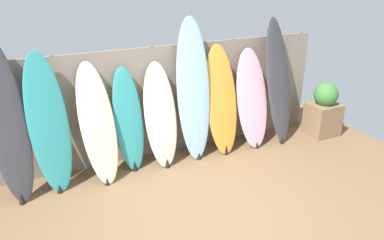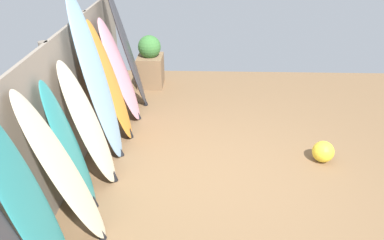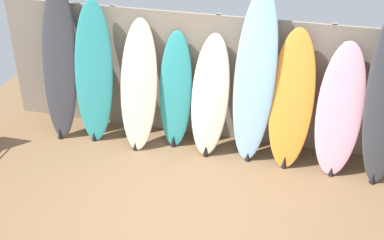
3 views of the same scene
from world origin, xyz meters
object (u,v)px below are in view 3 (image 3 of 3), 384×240
object	(u,v)px
surfboard_pink_7	(340,111)
surfboard_teal_3	(176,91)
surfboard_teal_1	(94,73)
surfboard_skyblue_5	(255,79)
surfboard_cream_2	(139,86)
surfboard_cream_4	(210,96)
surfboard_charcoal_0	(60,63)
surfboard_orange_6	(291,101)

from	to	relation	value
surfboard_pink_7	surfboard_teal_3	bearing A→B (deg)	177.34
surfboard_teal_1	surfboard_skyblue_5	size ratio (longest dim) A/B	0.86
surfboard_cream_2	surfboard_teal_3	distance (m)	0.50
surfboard_skyblue_5	surfboard_teal_3	bearing A→B (deg)	177.34
surfboard_skyblue_5	surfboard_pink_7	distance (m)	1.13
surfboard_teal_3	surfboard_cream_2	bearing A→B (deg)	-168.00
surfboard_cream_4	surfboard_skyblue_5	world-z (taller)	surfboard_skyblue_5
surfboard_charcoal_0	surfboard_teal_3	distance (m)	1.65
surfboard_skyblue_5	surfboard_teal_1	bearing A→B (deg)	-179.01
surfboard_charcoal_0	surfboard_teal_3	size ratio (longest dim) A/B	1.35
surfboard_skyblue_5	surfboard_pink_7	size ratio (longest dim) A/B	1.35
surfboard_skyblue_5	surfboard_pink_7	xyz separation A→B (m)	(1.09, -0.05, -0.29)
surfboard_charcoal_0	surfboard_pink_7	bearing A→B (deg)	-0.14
surfboard_teal_1	surfboard_pink_7	size ratio (longest dim) A/B	1.16
surfboard_teal_1	surfboard_teal_3	distance (m)	1.15
surfboard_cream_4	surfboard_pink_7	size ratio (longest dim) A/B	0.96
surfboard_teal_1	surfboard_orange_6	world-z (taller)	surfboard_teal_1
surfboard_cream_4	surfboard_skyblue_5	size ratio (longest dim) A/B	0.72
surfboard_charcoal_0	surfboard_pink_7	xyz separation A→B (m)	(3.76, -0.01, -0.23)
surfboard_cream_2	surfboard_skyblue_5	size ratio (longest dim) A/B	0.76
surfboard_cream_2	surfboard_orange_6	size ratio (longest dim) A/B	0.96
surfboard_charcoal_0	surfboard_cream_4	bearing A→B (deg)	0.79
surfboard_teal_3	surfboard_pink_7	world-z (taller)	surfboard_pink_7
surfboard_teal_1	surfboard_skyblue_5	xyz separation A→B (m)	(2.19, 0.04, 0.16)
surfboard_cream_2	surfboard_orange_6	world-z (taller)	surfboard_orange_6
surfboard_pink_7	surfboard_cream_2	bearing A→B (deg)	-179.93
surfboard_teal_1	surfboard_cream_2	world-z (taller)	surfboard_teal_1
surfboard_charcoal_0	surfboard_teal_1	size ratio (longest dim) A/B	1.11
surfboard_cream_2	surfboard_orange_6	bearing A→B (deg)	0.16
surfboard_charcoal_0	surfboard_cream_4	world-z (taller)	surfboard_charcoal_0
surfboard_cream_4	surfboard_pink_7	world-z (taller)	surfboard_pink_7
surfboard_teal_3	surfboard_skyblue_5	xyz separation A→B (m)	(1.06, -0.05, 0.34)
surfboard_charcoal_0	surfboard_cream_2	world-z (taller)	surfboard_charcoal_0
surfboard_cream_4	surfboard_skyblue_5	distance (m)	0.65
surfboard_charcoal_0	surfboard_skyblue_5	xyz separation A→B (m)	(2.68, 0.04, 0.05)
surfboard_charcoal_0	surfboard_pink_7	world-z (taller)	surfboard_charcoal_0
surfboard_cream_2	surfboard_charcoal_0	bearing A→B (deg)	179.38
surfboard_cream_2	surfboard_pink_7	world-z (taller)	surfboard_cream_2
surfboard_cream_4	surfboard_teal_3	bearing A→B (deg)	172.81
surfboard_charcoal_0	surfboard_cream_2	xyz separation A→B (m)	(1.13, -0.01, -0.21)
surfboard_charcoal_0	surfboard_orange_6	bearing A→B (deg)	-0.12
surfboard_cream_2	surfboard_skyblue_5	bearing A→B (deg)	2.00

